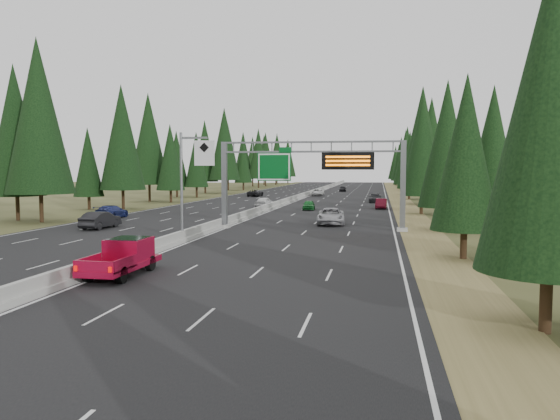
% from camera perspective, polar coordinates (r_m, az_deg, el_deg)
% --- Properties ---
extents(road, '(32.00, 260.00, 0.08)m').
position_cam_1_polar(road, '(94.06, 1.62, 1.01)').
color(road, black).
rests_on(road, ground).
extents(shoulder_right, '(3.60, 260.00, 0.06)m').
position_cam_1_polar(shoulder_right, '(93.06, 12.52, 0.87)').
color(shoulder_right, olive).
rests_on(shoulder_right, ground).
extents(shoulder_left, '(3.60, 260.00, 0.06)m').
position_cam_1_polar(shoulder_left, '(98.34, -8.69, 1.10)').
color(shoulder_left, '#3C421F').
rests_on(shoulder_left, ground).
extents(median_barrier, '(0.70, 260.00, 0.85)m').
position_cam_1_polar(median_barrier, '(94.04, 1.62, 1.24)').
color(median_barrier, '#9B9B95').
rests_on(median_barrier, road).
extents(sign_gantry, '(16.75, 0.98, 7.80)m').
position_cam_1_polar(sign_gantry, '(48.00, 4.02, 4.09)').
color(sign_gantry, slate).
rests_on(sign_gantry, road).
extents(hov_sign_pole, '(2.80, 0.50, 8.00)m').
position_cam_1_polar(hov_sign_pole, '(40.18, -9.50, 3.23)').
color(hov_sign_pole, slate).
rests_on(hov_sign_pole, road).
extents(tree_row_right, '(11.04, 240.66, 18.38)m').
position_cam_1_polar(tree_row_right, '(88.51, 15.57, 6.24)').
color(tree_row_right, black).
rests_on(tree_row_right, ground).
extents(tree_row_left, '(11.78, 241.10, 18.95)m').
position_cam_1_polar(tree_row_left, '(99.77, -11.00, 6.49)').
color(tree_row_left, black).
rests_on(tree_row_left, ground).
extents(silver_minivan, '(2.99, 5.80, 1.56)m').
position_cam_1_polar(silver_minivan, '(53.12, 5.33, -0.65)').
color(silver_minivan, '#A7A6AB').
rests_on(silver_minivan, road).
extents(red_pickup, '(1.99, 5.57, 1.82)m').
position_cam_1_polar(red_pickup, '(28.95, -15.87, -4.50)').
color(red_pickup, black).
rests_on(red_pickup, road).
extents(car_ahead_green, '(1.76, 3.86, 1.28)m').
position_cam_1_polar(car_ahead_green, '(71.64, 3.03, 0.52)').
color(car_ahead_green, '#166424').
rests_on(car_ahead_green, road).
extents(car_ahead_dkred, '(1.62, 4.20, 1.37)m').
position_cam_1_polar(car_ahead_dkred, '(74.98, 10.53, 0.66)').
color(car_ahead_dkred, '#5D0D1C').
rests_on(car_ahead_dkred, road).
extents(car_ahead_dkgrey, '(2.12, 4.98, 1.43)m').
position_cam_1_polar(car_ahead_dkgrey, '(88.84, 9.90, 1.25)').
color(car_ahead_dkgrey, black).
rests_on(car_ahead_dkgrey, road).
extents(car_ahead_white, '(2.37, 4.96, 1.37)m').
position_cam_1_polar(car_ahead_white, '(109.80, 3.97, 1.85)').
color(car_ahead_white, silver).
rests_on(car_ahead_white, road).
extents(car_ahead_far, '(1.64, 3.89, 1.31)m').
position_cam_1_polar(car_ahead_far, '(131.04, 6.57, 2.22)').
color(car_ahead_far, black).
rests_on(car_ahead_far, road).
extents(car_onc_near, '(1.87, 4.75, 1.54)m').
position_cam_1_polar(car_onc_near, '(51.77, -18.24, -0.99)').
color(car_onc_near, black).
rests_on(car_onc_near, road).
extents(car_onc_blue, '(2.03, 4.94, 1.43)m').
position_cam_1_polar(car_onc_blue, '(62.19, -17.19, -0.17)').
color(car_onc_blue, navy).
rests_on(car_onc_blue, road).
extents(car_onc_white, '(2.12, 4.50, 1.49)m').
position_cam_1_polar(car_onc_white, '(75.91, -1.63, 0.82)').
color(car_onc_white, silver).
rests_on(car_onc_white, road).
extents(car_onc_far, '(2.52, 5.04, 1.37)m').
position_cam_1_polar(car_onc_far, '(107.13, -2.59, 1.80)').
color(car_onc_far, black).
rests_on(car_onc_far, road).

